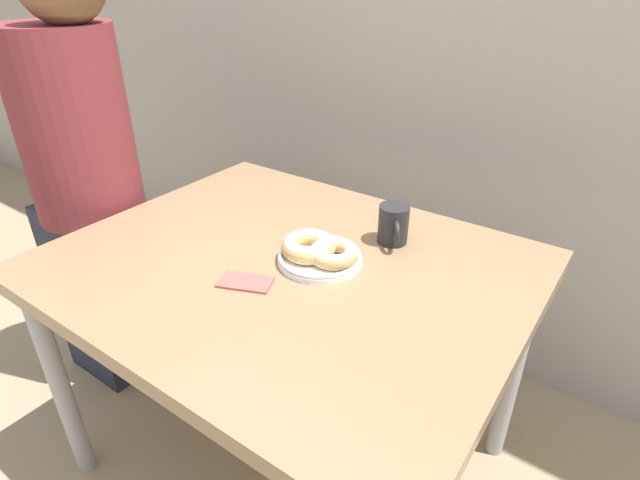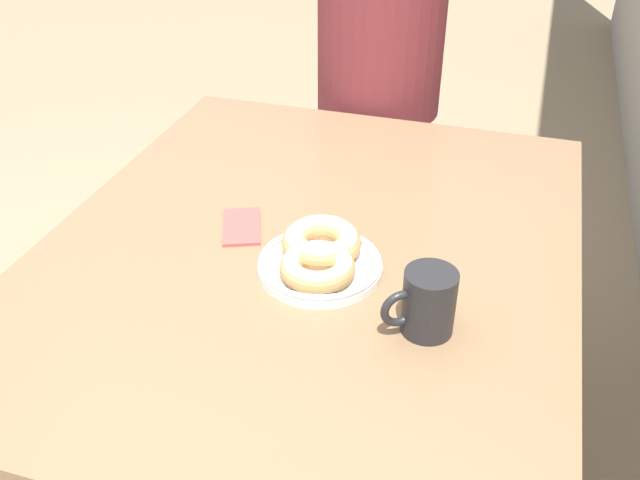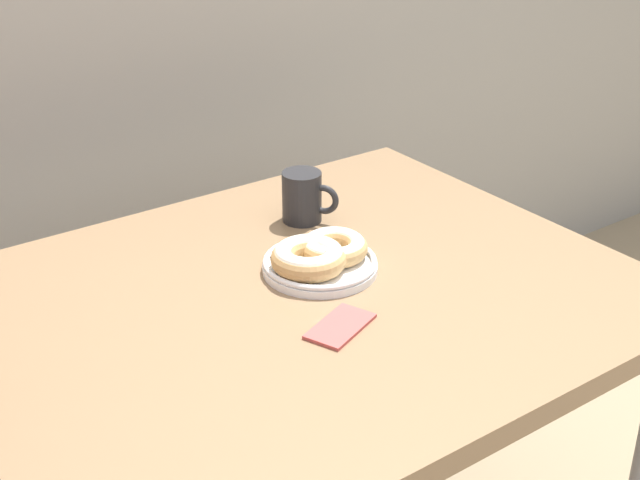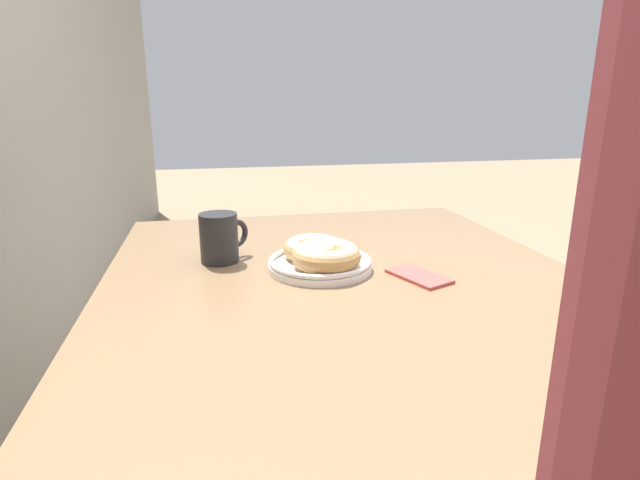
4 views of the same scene
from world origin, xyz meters
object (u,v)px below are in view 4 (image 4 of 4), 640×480
(dining_table, at_px, (349,316))
(coffee_mug, at_px, (220,237))
(napkin, at_px, (419,276))
(donut_plate, at_px, (321,256))

(dining_table, relative_size, coffee_mug, 10.89)
(coffee_mug, xyz_separation_m, napkin, (-0.18, -0.36, -0.05))
(napkin, bearing_deg, donut_plate, 64.38)
(donut_plate, relative_size, napkin, 1.58)
(coffee_mug, relative_size, napkin, 0.76)
(donut_plate, height_order, coffee_mug, coffee_mug)
(donut_plate, bearing_deg, napkin, -115.62)
(dining_table, bearing_deg, napkin, -95.75)
(dining_table, height_order, donut_plate, donut_plate)
(donut_plate, distance_m, coffee_mug, 0.21)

